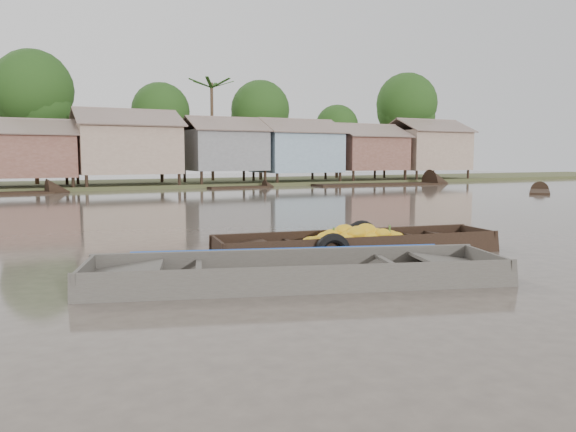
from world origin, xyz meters
name	(u,v)px	position (x,y,z in m)	size (l,w,h in m)	color
ground	(289,265)	(0.00, 0.00, 0.00)	(120.00, 120.00, 0.00)	#4F453D
riverbank	(128,144)	(3.03, 31.86, 3.07)	(120.00, 12.47, 10.22)	#384723
banana_boat	(354,245)	(1.86, 0.51, 0.20)	(6.50, 2.48, 0.91)	black
viewer_boat	(298,279)	(-0.55, -1.43, 0.05)	(7.28, 3.89, 0.57)	#443E39
distant_boats	(240,191)	(8.59, 24.16, -0.05)	(45.03, 15.47, 0.35)	black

